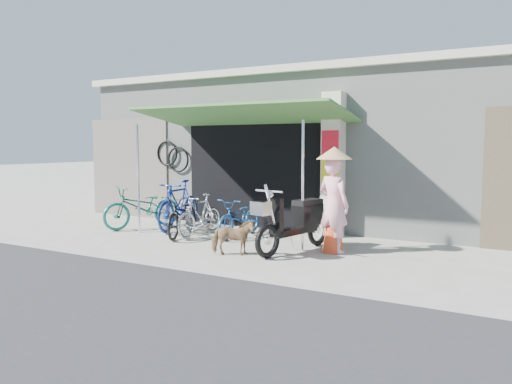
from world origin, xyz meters
The scene contains 14 objects.
ground centered at (0.00, 0.00, 0.00)m, with size 80.00×80.00×0.00m, color #9F9C90.
road_strip centered at (0.00, -4.50, 0.01)m, with size 80.00×6.00×0.01m, color #323235.
bicycle_shop centered at (0.00, 5.09, 1.83)m, with size 12.30×5.30×3.66m.
shop_pillar centered at (0.85, 2.45, 1.50)m, with size 0.42×0.44×3.00m.
awning centered at (-0.90, 1.63, 2.51)m, with size 4.60×1.88×2.72m.
neighbour_left centered at (-5.00, 2.59, 1.30)m, with size 2.60×0.06×2.60m, color #6B665B.
bike_teal centered at (-3.31, 1.21, 0.49)m, with size 0.65×1.86×0.98m, color #19715C.
bike_blue centered at (-2.49, 1.50, 0.56)m, with size 0.52×1.86×1.12m, color #213A9B.
bike_black centered at (-1.88, 0.86, 0.44)m, with size 0.58×1.67×0.88m, color black.
bike_silver centered at (-1.59, 1.06, 0.45)m, with size 0.42×1.48×0.89m, color silver.
bike_navy centered at (-0.80, 1.38, 0.41)m, with size 0.54×1.55×0.82m, color #1E4C8A.
street_dog centered at (0.01, -0.21, 0.32)m, with size 0.34×0.75×0.64m, color tan.
moped centered at (0.82, 0.65, 0.53)m, with size 0.75×2.03×1.16m.
nun centered at (1.44, 0.88, 0.92)m, with size 0.72×0.64×1.89m.
Camera 1 is at (4.52, -7.45, 1.92)m, focal length 35.00 mm.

